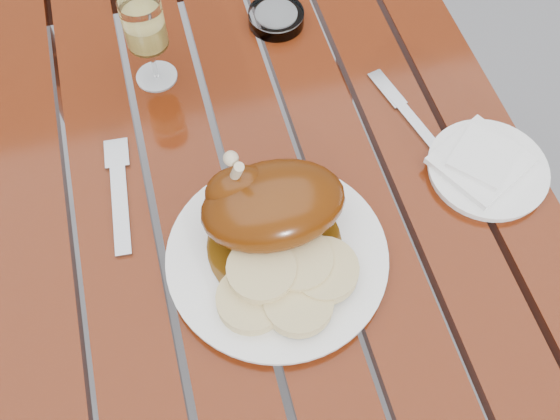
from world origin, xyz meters
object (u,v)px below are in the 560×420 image
object	(u,v)px
table	(269,273)
wine_glass	(148,42)
dinner_plate	(277,257)
ashtray	(276,18)
side_plate	(487,169)

from	to	relation	value
table	wine_glass	xyz separation A→B (m)	(-0.13, 0.22, 0.45)
dinner_plate	wine_glass	bearing A→B (deg)	105.86
wine_glass	ashtray	distance (m)	0.24
side_plate	table	bearing A→B (deg)	163.91
table	wine_glass	world-z (taller)	wine_glass
wine_glass	ashtray	size ratio (longest dim) A/B	1.63
dinner_plate	wine_glass	size ratio (longest dim) A/B	1.90
ashtray	side_plate	bearing A→B (deg)	-59.87
ashtray	table	bearing A→B (deg)	-107.91
table	dinner_plate	xyz separation A→B (m)	(-0.02, -0.15, 0.38)
table	side_plate	xyz separation A→B (m)	(0.32, -0.09, 0.38)
table	dinner_plate	world-z (taller)	dinner_plate
table	ashtray	xyz separation A→B (m)	(0.10, 0.29, 0.39)
wine_glass	side_plate	distance (m)	0.55
table	wine_glass	size ratio (longest dim) A/B	7.55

